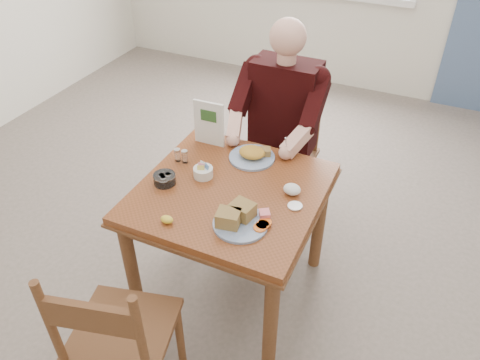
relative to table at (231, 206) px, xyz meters
The scene contains 14 objects.
floor 0.64m from the table, ahead, with size 6.00×6.00×0.00m, color #645A51.
lemon_wedge 0.40m from the table, 114.24° to the right, with size 0.06×0.04×0.03m, color gold.
napkin 0.34m from the table, 17.17° to the left, with size 0.09×0.07×0.06m, color white.
metal_dish 0.36m from the table, ahead, with size 0.07×0.07×0.01m, color silver.
table is the anchor object (origin of this frame).
chair_far 0.81m from the table, 90.00° to the left, with size 0.42×0.42×0.95m.
chair_near 0.84m from the table, 99.67° to the right, with size 0.51×0.51×0.95m.
diner 0.73m from the table, 90.00° to the left, with size 0.53×0.56×1.39m.
near_plate 0.30m from the table, 55.44° to the right, with size 0.28×0.27×0.09m.
far_plate 0.33m from the table, 90.73° to the left, with size 0.34×0.34×0.07m.
caddy 0.23m from the table, 168.06° to the left, with size 0.12×0.12×0.08m.
shakers 0.39m from the table, 162.71° to the left, with size 0.08×0.04×0.07m.
creamer 0.37m from the table, 163.47° to the right, with size 0.14×0.14×0.05m.
menu 0.51m from the table, 130.96° to the left, with size 0.18×0.02×0.27m.
Camera 1 is at (0.82, -1.67, 2.21)m, focal length 35.00 mm.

